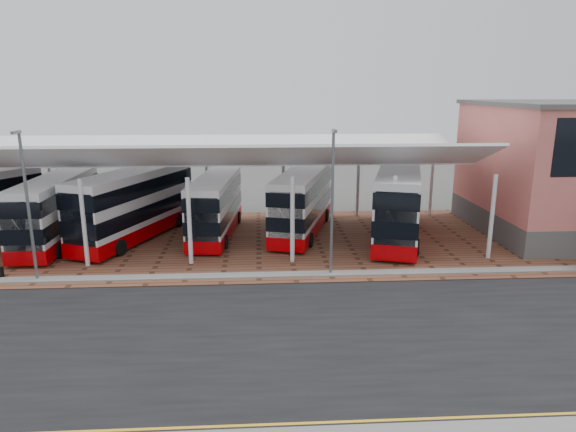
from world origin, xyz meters
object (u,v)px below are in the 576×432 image
bus_5 (398,204)px  bus_2 (134,205)px  bus_4 (302,202)px  bus_1 (57,211)px  bus_3 (216,207)px

bus_5 → bus_2: bearing=-166.3°
bus_2 → bus_5: bearing=18.4°
bus_4 → bus_1: bearing=-158.3°
bus_1 → bus_2: bus_2 is taller
bus_1 → bus_5: size_ratio=0.89×
bus_3 → bus_5: 12.58m
bus_1 → bus_5: bus_5 is taller
bus_1 → bus_3: (10.39, 1.18, -0.13)m
bus_1 → bus_2: bearing=8.4°
bus_1 → bus_3: bus_1 is taller
bus_5 → bus_4: bearing=-178.6°
bus_1 → bus_2: 4.98m
bus_3 → bus_5: (12.50, -1.38, 0.35)m
bus_2 → bus_1: bearing=-150.3°
bus_3 → bus_4: 6.12m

